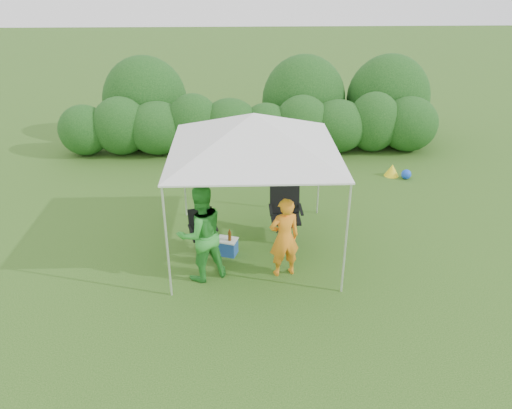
{
  "coord_description": "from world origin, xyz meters",
  "views": [
    {
      "loc": [
        -0.27,
        -8.16,
        5.37
      ],
      "look_at": [
        0.03,
        0.4,
        1.05
      ],
      "focal_mm": 35.0,
      "sensor_mm": 36.0,
      "label": 1
    }
  ],
  "objects_px": {
    "canopy": "(254,133)",
    "chair_left": "(202,228)",
    "woman": "(201,233)",
    "cooler": "(227,246)",
    "chair_right": "(285,210)",
    "man": "(284,237)"
  },
  "relations": [
    {
      "from": "man",
      "to": "chair_left",
      "type": "bearing_deg",
      "value": -44.76
    },
    {
      "from": "chair_left",
      "to": "woman",
      "type": "bearing_deg",
      "value": -101.7
    },
    {
      "from": "chair_left",
      "to": "woman",
      "type": "xyz_separation_m",
      "value": [
        0.05,
        -0.94,
        0.43
      ]
    },
    {
      "from": "canopy",
      "to": "chair_left",
      "type": "height_order",
      "value": "canopy"
    },
    {
      "from": "canopy",
      "to": "cooler",
      "type": "distance_m",
      "value": 2.36
    },
    {
      "from": "chair_left",
      "to": "man",
      "type": "distance_m",
      "value": 1.82
    },
    {
      "from": "chair_left",
      "to": "cooler",
      "type": "height_order",
      "value": "chair_left"
    },
    {
      "from": "woman",
      "to": "man",
      "type": "bearing_deg",
      "value": 155.91
    },
    {
      "from": "chair_right",
      "to": "cooler",
      "type": "height_order",
      "value": "chair_right"
    },
    {
      "from": "woman",
      "to": "cooler",
      "type": "bearing_deg",
      "value": -145.03
    },
    {
      "from": "canopy",
      "to": "chair_left",
      "type": "relative_size",
      "value": 3.58
    },
    {
      "from": "canopy",
      "to": "chair_left",
      "type": "distance_m",
      "value": 2.23
    },
    {
      "from": "canopy",
      "to": "cooler",
      "type": "bearing_deg",
      "value": -161.34
    },
    {
      "from": "canopy",
      "to": "man",
      "type": "bearing_deg",
      "value": -60.31
    },
    {
      "from": "chair_left",
      "to": "man",
      "type": "xyz_separation_m",
      "value": [
        1.55,
        -0.91,
        0.29
      ]
    },
    {
      "from": "canopy",
      "to": "cooler",
      "type": "xyz_separation_m",
      "value": [
        -0.55,
        -0.18,
        -2.29
      ]
    },
    {
      "from": "cooler",
      "to": "canopy",
      "type": "bearing_deg",
      "value": 37.43
    },
    {
      "from": "canopy",
      "to": "chair_left",
      "type": "bearing_deg",
      "value": -179.91
    },
    {
      "from": "chair_left",
      "to": "chair_right",
      "type": "bearing_deg",
      "value": 0.57
    },
    {
      "from": "chair_right",
      "to": "woman",
      "type": "relative_size",
      "value": 0.59
    },
    {
      "from": "canopy",
      "to": "chair_right",
      "type": "xyz_separation_m",
      "value": [
        0.66,
        0.47,
        -1.85
      ]
    },
    {
      "from": "canopy",
      "to": "man",
      "type": "relative_size",
      "value": 1.99
    }
  ]
}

